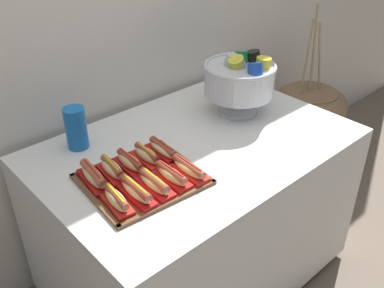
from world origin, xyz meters
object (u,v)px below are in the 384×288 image
at_px(hot_dog_4, 189,169).
at_px(hot_dog_7, 130,163).
at_px(serving_tray, 142,179).
at_px(floor_vase, 304,140).
at_px(hot_dog_3, 172,176).
at_px(hot_dog_0, 116,200).
at_px(punch_bowl, 241,78).
at_px(hot_dog_6, 112,170).
at_px(cup_stack, 76,128).
at_px(hot_dog_8, 147,156).
at_px(hot_dog_5, 94,177).
at_px(hot_dog_2, 154,184).
at_px(hot_dog_1, 136,191).
at_px(buffet_table, 196,210).
at_px(hot_dog_9, 163,150).

relative_size(hot_dog_4, hot_dog_7, 1.08).
height_order(serving_tray, hot_dog_4, hot_dog_4).
bearing_deg(floor_vase, hot_dog_3, -168.12).
distance_m(hot_dog_0, hot_dog_3, 0.23).
height_order(hot_dog_7, punch_bowl, punch_bowl).
bearing_deg(hot_dog_7, hot_dog_6, 175.29).
relative_size(serving_tray, cup_stack, 2.47).
bearing_deg(hot_dog_8, hot_dog_5, 175.29).
xyz_separation_m(hot_dog_5, punch_bowl, (0.80, 0.04, 0.14)).
bearing_deg(hot_dog_0, hot_dog_3, -4.71).
bearing_deg(hot_dog_4, serving_tray, 146.47).
height_order(hot_dog_2, hot_dog_6, same).
bearing_deg(hot_dog_6, hot_dog_0, -119.16).
bearing_deg(hot_dog_7, hot_dog_2, -94.71).
height_order(hot_dog_1, hot_dog_5, same).
height_order(buffet_table, hot_dog_7, hot_dog_7).
xyz_separation_m(buffet_table, punch_bowl, (0.33, 0.07, 0.54)).
distance_m(floor_vase, hot_dog_4, 1.32).
height_order(serving_tray, hot_dog_0, hot_dog_0).
distance_m(hot_dog_4, punch_bowl, 0.58).
distance_m(floor_vase, hot_dog_0, 1.60).
height_order(buffet_table, hot_dog_1, hot_dog_1).
relative_size(hot_dog_2, punch_bowl, 0.54).
distance_m(hot_dog_1, hot_dog_7, 0.18).
height_order(hot_dog_0, hot_dog_8, same).
bearing_deg(hot_dog_1, hot_dog_9, 31.54).
xyz_separation_m(hot_dog_0, hot_dog_6, (0.09, 0.16, -0.00)).
height_order(buffet_table, hot_dog_2, hot_dog_2).
height_order(hot_dog_2, hot_dog_5, hot_dog_5).
height_order(hot_dog_1, cup_stack, cup_stack).
bearing_deg(hot_dog_1, hot_dog_6, 85.29).
bearing_deg(hot_dog_7, hot_dog_4, -52.44).
relative_size(hot_dog_6, hot_dog_7, 1.02).
relative_size(serving_tray, punch_bowl, 1.33).
distance_m(buffet_table, hot_dog_6, 0.56).
xyz_separation_m(floor_vase, hot_dog_5, (-1.48, -0.08, 0.49)).
bearing_deg(serving_tray, punch_bowl, 11.32).
xyz_separation_m(serving_tray, hot_dog_6, (-0.07, 0.09, 0.03)).
bearing_deg(hot_dog_6, hot_dog_9, -4.71).
bearing_deg(floor_vase, serving_tray, -172.38).
bearing_deg(hot_dog_3, floor_vase, 11.88).
xyz_separation_m(serving_tray, hot_dog_2, (-0.01, -0.08, 0.03)).
bearing_deg(punch_bowl, buffet_table, -168.28).
height_order(floor_vase, punch_bowl, floor_vase).
bearing_deg(hot_dog_2, buffet_table, 23.58).
distance_m(hot_dog_3, punch_bowl, 0.64).
bearing_deg(hot_dog_8, hot_dog_7, 175.29).
distance_m(hot_dog_8, cup_stack, 0.32).
bearing_deg(buffet_table, hot_dog_7, 176.48).
bearing_deg(hot_dog_7, punch_bowl, 4.34).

